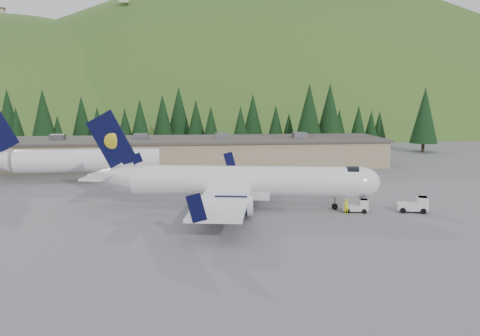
% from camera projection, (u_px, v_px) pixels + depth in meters
% --- Properties ---
extents(ground, '(600.00, 600.00, 0.00)m').
position_uv_depth(ground, '(245.00, 208.00, 64.08)').
color(ground, slate).
extents(airliner, '(35.24, 33.25, 11.72)m').
position_uv_depth(airliner, '(237.00, 182.00, 63.71)').
color(airliner, white).
rests_on(airliner, ground).
extents(second_airliner, '(27.50, 11.00, 10.05)m').
position_uv_depth(second_airliner, '(69.00, 160.00, 82.57)').
color(second_airliner, white).
rests_on(second_airliner, ground).
extents(baggage_tug_a, '(3.07, 2.18, 1.51)m').
position_uv_depth(baggage_tug_a, '(358.00, 206.00, 61.85)').
color(baggage_tug_a, silver).
rests_on(baggage_tug_a, ground).
extents(baggage_tug_b, '(3.73, 2.78, 1.81)m').
position_uv_depth(baggage_tug_b, '(415.00, 205.00, 61.87)').
color(baggage_tug_b, silver).
rests_on(baggage_tug_b, ground).
extents(terminal_building, '(71.00, 17.00, 6.10)m').
position_uv_depth(terminal_building, '(195.00, 152.00, 100.56)').
color(terminal_building, '#8E7A5B').
rests_on(terminal_building, ground).
extents(ramp_worker, '(0.75, 0.63, 1.75)m').
position_uv_depth(ramp_worker, '(346.00, 206.00, 60.84)').
color(ramp_worker, '#FFEE10').
rests_on(ramp_worker, ground).
extents(tree_line, '(112.34, 19.16, 14.49)m').
position_uv_depth(tree_line, '(184.00, 119.00, 121.70)').
color(tree_line, black).
rests_on(tree_line, ground).
extents(hills, '(614.00, 330.00, 300.00)m').
position_uv_depth(hills, '(298.00, 274.00, 285.66)').
color(hills, '#2C5320').
rests_on(hills, ground).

